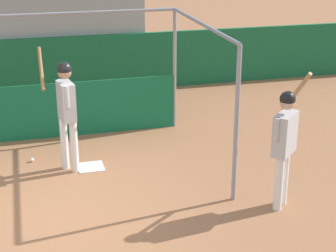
% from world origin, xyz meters
% --- Properties ---
extents(ground_plane, '(60.00, 60.00, 0.00)m').
position_xyz_m(ground_plane, '(0.00, 0.00, 0.00)').
color(ground_plane, '#9E6642').
extents(outfield_wall, '(24.00, 0.12, 1.43)m').
position_xyz_m(outfield_wall, '(0.00, 6.20, 0.71)').
color(outfield_wall, '#196038').
rests_on(outfield_wall, ground).
extents(bleacher_section, '(5.40, 3.20, 3.11)m').
position_xyz_m(bleacher_section, '(-0.00, 7.86, 1.55)').
color(bleacher_section, '#9E9E99').
rests_on(bleacher_section, ground).
extents(batting_cage, '(4.26, 3.48, 2.46)m').
position_xyz_m(batting_cage, '(0.55, 2.74, 1.05)').
color(batting_cage, gray).
rests_on(batting_cage, ground).
extents(home_plate, '(0.44, 0.44, 0.02)m').
position_xyz_m(home_plate, '(0.67, 1.66, 0.01)').
color(home_plate, white).
rests_on(home_plate, ground).
extents(player_batter, '(0.54, 0.87, 2.07)m').
position_xyz_m(player_batter, '(0.31, 1.66, 1.18)').
color(player_batter, white).
rests_on(player_batter, ground).
extents(player_waiting, '(0.64, 0.76, 2.06)m').
position_xyz_m(player_waiting, '(3.25, -0.48, 1.11)').
color(player_waiting, white).
rests_on(player_waiting, ground).
extents(baseball, '(0.07, 0.07, 0.07)m').
position_xyz_m(baseball, '(-0.32, 2.17, 0.04)').
color(baseball, white).
rests_on(baseball, ground).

